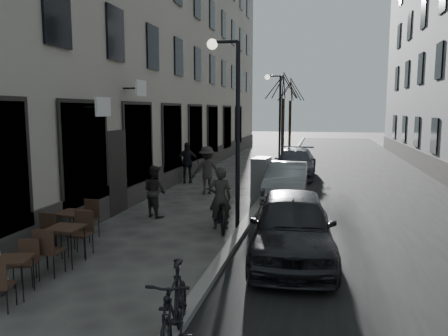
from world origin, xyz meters
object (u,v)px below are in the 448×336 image
at_px(streetlamp_near, 232,112).
at_px(streetlamp_far, 277,111).
at_px(bistro_set_a, 14,273).
at_px(bistro_set_b, 66,242).
at_px(pedestrian_far, 187,163).
at_px(utility_cabinet, 261,178).
at_px(pedestrian_near, 155,191).
at_px(tree_near, 283,86).
at_px(car_far, 295,163).
at_px(bicycle, 220,210).
at_px(tree_far, 291,90).
at_px(pedestrian_mid, 207,170).
at_px(car_near, 292,226).
at_px(moped, 174,310).
at_px(car_mid, 286,181).
at_px(bistro_set_c, 72,225).

height_order(streetlamp_near, streetlamp_far, same).
xyz_separation_m(streetlamp_far, bistro_set_a, (-2.75, -17.28, -2.74)).
distance_m(bistro_set_b, pedestrian_far, 10.52).
xyz_separation_m(streetlamp_near, utility_cabinet, (0.27, 4.08, -2.40)).
distance_m(streetlamp_near, pedestrian_near, 3.51).
bearing_deg(pedestrian_far, tree_near, 46.28).
height_order(bistro_set_a, pedestrian_far, pedestrian_far).
bearing_deg(bistro_set_a, streetlamp_near, 47.41).
height_order(tree_near, car_far, tree_near).
bearing_deg(car_far, bicycle, -97.53).
bearing_deg(tree_far, pedestrian_mid, -96.78).
relative_size(car_near, car_far, 0.93).
distance_m(bistro_set_b, pedestrian_near, 4.33).
bearing_deg(pedestrian_mid, tree_far, -118.30).
relative_size(bistro_set_a, pedestrian_far, 0.80).
distance_m(bicycle, pedestrian_near, 2.42).
bearing_deg(streetlamp_far, car_near, -82.75).
distance_m(streetlamp_far, tree_far, 9.12).
xyz_separation_m(utility_cabinet, moped, (0.25, -10.40, -0.18)).
bearing_deg(pedestrian_mid, car_far, -142.62).
height_order(bistro_set_b, car_mid, car_mid).
bearing_deg(bistro_set_b, car_far, 71.40).
relative_size(tree_far, car_near, 1.31).
bearing_deg(car_far, bistro_set_c, -109.97).
bearing_deg(utility_cabinet, tree_far, 96.78).
relative_size(tree_near, bistro_set_b, 3.49).
height_order(tree_near, bistro_set_b, tree_near).
distance_m(tree_near, bistro_set_c, 18.26).
distance_m(pedestrian_mid, car_mid, 3.09).
relative_size(bistro_set_a, moped, 0.75).
height_order(bistro_set_b, pedestrian_far, pedestrian_far).
bearing_deg(car_far, car_mid, -89.20).
height_order(bicycle, pedestrian_near, pedestrian_near).
distance_m(bicycle, pedestrian_mid, 5.03).
distance_m(tree_near, bicycle, 15.79).
relative_size(streetlamp_near, moped, 2.65).
relative_size(streetlamp_near, car_mid, 1.26).
bearing_deg(bicycle, car_near, 117.50).
xyz_separation_m(bistro_set_b, car_far, (3.95, 13.24, 0.19)).
bearing_deg(car_near, pedestrian_far, 115.91).
relative_size(streetlamp_near, bistro_set_b, 3.11).
xyz_separation_m(bistro_set_a, pedestrian_near, (0.24, 5.94, 0.36)).
bearing_deg(bistro_set_c, pedestrian_near, 80.81).
relative_size(utility_cabinet, car_far, 0.32).
bearing_deg(bistro_set_a, bicycle, 48.73).
height_order(pedestrian_near, car_mid, pedestrian_near).
height_order(bistro_set_b, car_far, car_far).
bearing_deg(tree_far, car_near, -85.72).
bearing_deg(bistro_set_a, tree_far, 68.78).
xyz_separation_m(car_mid, moped, (-0.65, -10.45, -0.09)).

